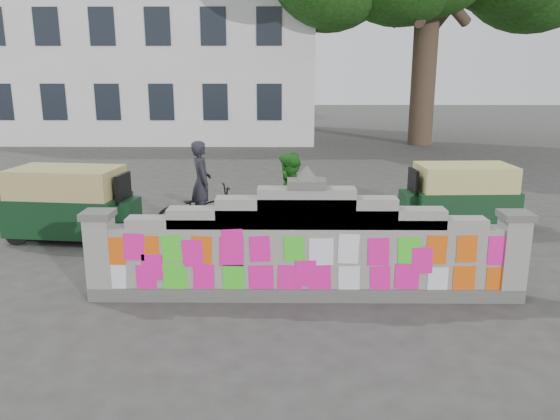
# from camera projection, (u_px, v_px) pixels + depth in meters

# --- Properties ---
(ground) EXTENTS (100.00, 100.00, 0.00)m
(ground) POSITION_uv_depth(u_px,v_px,m) (305.00, 297.00, 8.18)
(ground) COLOR #383533
(ground) RESTS_ON ground
(parapet_wall) EXTENTS (6.48, 0.44, 2.01)m
(parapet_wall) POSITION_uv_depth(u_px,v_px,m) (306.00, 250.00, 7.99)
(parapet_wall) COLOR #4C4C49
(parapet_wall) RESTS_ON ground
(building) EXTENTS (16.00, 10.00, 8.90)m
(building) POSITION_uv_depth(u_px,v_px,m) (158.00, 58.00, 28.57)
(building) COLOR silver
(building) RESTS_ON ground
(cyclist_bike) EXTENTS (2.01, 1.24, 1.00)m
(cyclist_bike) POSITION_uv_depth(u_px,v_px,m) (202.00, 210.00, 11.33)
(cyclist_bike) COLOR black
(cyclist_bike) RESTS_ON ground
(cyclist_rider) EXTENTS (0.58, 0.71, 1.69)m
(cyclist_rider) POSITION_uv_depth(u_px,v_px,m) (202.00, 194.00, 11.24)
(cyclist_rider) COLOR #23222A
(cyclist_rider) RESTS_ON ground
(pedestrian) EXTENTS (0.76, 0.95, 1.85)m
(pedestrian) POSITION_uv_depth(u_px,v_px,m) (289.00, 202.00, 10.21)
(pedestrian) COLOR #277A21
(pedestrian) RESTS_ON ground
(rickshaw_left) EXTENTS (2.68, 1.46, 1.45)m
(rickshaw_left) POSITION_uv_depth(u_px,v_px,m) (71.00, 202.00, 10.89)
(rickshaw_left) COLOR black
(rickshaw_left) RESTS_ON ground
(rickshaw_right) EXTENTS (2.51, 1.24, 1.37)m
(rickshaw_right) POSITION_uv_depth(u_px,v_px,m) (460.00, 195.00, 11.72)
(rickshaw_right) COLOR #103219
(rickshaw_right) RESTS_ON ground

